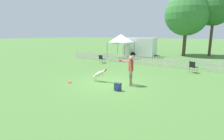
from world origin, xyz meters
name	(u,v)px	position (x,y,z in m)	size (l,w,h in m)	color
ground_plane	(112,83)	(0.00, 0.00, 0.00)	(240.00, 240.00, 0.00)	#4C7A38
handler_person	(130,67)	(1.14, 0.18, 1.09)	(1.06, 0.52, 1.73)	tan
leaping_dog	(99,74)	(-0.86, -0.14, 0.51)	(1.14, 0.40, 0.87)	beige
frisbee_near_handler	(120,83)	(0.45, 0.22, 0.01)	(0.22, 0.22, 0.02)	red
frisbee_near_dog	(70,83)	(-2.22, -1.38, 0.01)	(0.22, 0.22, 0.02)	red
backpack_on_grass	(118,87)	(1.04, -1.05, 0.21)	(0.36, 0.24, 0.42)	navy
picket_fence	(153,61)	(0.00, 7.05, 0.45)	(20.26, 0.04, 0.90)	beige
folding_chair_blue_left	(193,66)	(3.61, 5.81, 0.55)	(0.61, 0.62, 0.91)	#333338
folding_chair_center	(102,58)	(-5.10, 5.76, 0.50)	(0.56, 0.58, 0.84)	#333338
canopy_tent_main	(121,39)	(-5.35, 10.14, 2.37)	(2.50, 2.50, 2.95)	#333338
equipment_trailer	(140,47)	(-4.06, 12.87, 1.30)	(4.92, 2.52, 2.47)	white
tree_left_grove	(214,8)	(3.67, 18.72, 6.30)	(4.60, 4.60, 8.62)	#4C3823
tree_right_grove	(187,14)	(0.61, 17.36, 5.60)	(5.79, 5.79, 8.51)	#4C3823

